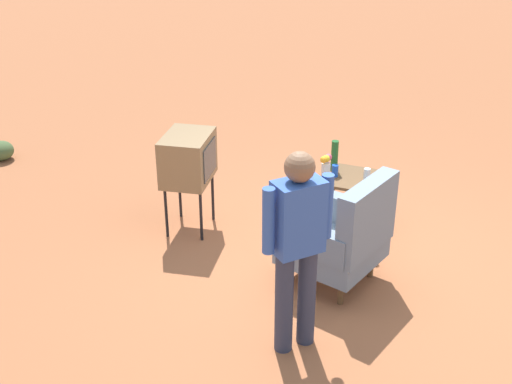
{
  "coord_description": "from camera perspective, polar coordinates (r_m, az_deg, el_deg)",
  "views": [
    {
      "loc": [
        5.05,
        1.28,
        3.39
      ],
      "look_at": [
        -0.07,
        -0.84,
        0.65
      ],
      "focal_mm": 46.49,
      "sensor_mm": 36.0,
      "label": 1
    }
  ],
  "objects": [
    {
      "name": "ground_plane",
      "position": [
        6.21,
        7.01,
        -6.97
      ],
      "size": [
        60.0,
        60.0,
        0.0
      ],
      "primitive_type": "plane",
      "color": "#A05B38"
    },
    {
      "name": "armchair",
      "position": [
        5.82,
        7.48,
        -3.71
      ],
      "size": [
        0.93,
        0.95,
        1.06
      ],
      "color": "brown",
      "rests_on": "ground"
    },
    {
      "name": "side_table",
      "position": [
        6.72,
        8.04,
        0.66
      ],
      "size": [
        0.56,
        0.56,
        0.59
      ],
      "color": "black",
      "rests_on": "ground"
    },
    {
      "name": "tv_on_stand",
      "position": [
        6.59,
        -5.86,
        2.88
      ],
      "size": [
        0.67,
        0.54,
        1.03
      ],
      "color": "black",
      "rests_on": "ground"
    },
    {
      "name": "person_standing",
      "position": [
        4.82,
        3.57,
        -4.26
      ],
      "size": [
        0.46,
        0.4,
        1.64
      ],
      "color": "#2D3347",
      "rests_on": "ground"
    },
    {
      "name": "bottle_wine_green",
      "position": [
        6.74,
        6.78,
        3.11
      ],
      "size": [
        0.07,
        0.07,
        0.32
      ],
      "primitive_type": "cylinder",
      "color": "#1E5623",
      "rests_on": "side_table"
    },
    {
      "name": "bottle_short_clear",
      "position": [
        6.43,
        9.5,
        1.18
      ],
      "size": [
        0.06,
        0.06,
        0.2
      ],
      "primitive_type": "cylinder",
      "color": "silver",
      "rests_on": "side_table"
    },
    {
      "name": "soda_can_blue",
      "position": [
        6.64,
        6.81,
        1.83
      ],
      "size": [
        0.07,
        0.07,
        0.12
      ],
      "primitive_type": "cylinder",
      "color": "blue",
      "rests_on": "side_table"
    },
    {
      "name": "flower_vase",
      "position": [
        6.52,
        6.03,
        2.22
      ],
      "size": [
        0.15,
        0.09,
        0.27
      ],
      "color": "silver",
      "rests_on": "side_table"
    },
    {
      "name": "shrub_far",
      "position": [
        9.05,
        -21.1,
        3.33
      ],
      "size": [
        0.32,
        0.32,
        0.25
      ],
      "primitive_type": "ellipsoid",
      "color": "#475B33",
      "rests_on": "ground"
    }
  ]
}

